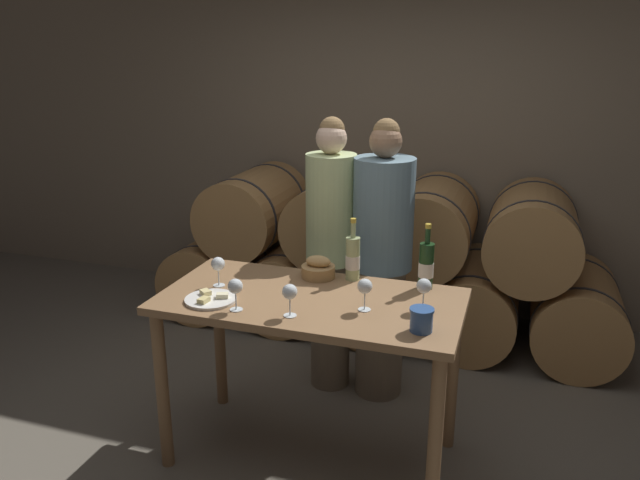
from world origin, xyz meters
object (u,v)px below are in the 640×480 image
Objects in this scene: wine_bottle_red at (426,266)px; bread_basket at (318,269)px; tasting_table at (311,322)px; person_right at (382,262)px; cheese_plate at (211,299)px; wine_glass_left at (235,287)px; wine_glass_far_left at (218,265)px; wine_glass_right at (365,287)px; blue_crock at (422,319)px; wine_glass_center at (290,293)px; person_left at (331,254)px; wine_bottle_white at (353,258)px; wine_glass_far_right at (424,287)px.

bread_basket is (-0.56, -0.02, -0.07)m from wine_bottle_red.
tasting_table is 0.76m from person_right.
wine_glass_left is (0.16, -0.06, 0.10)m from cheese_plate.
wine_glass_far_left is 0.78m from wine_glass_right.
wine_glass_center reaches higher than blue_crock.
person_left reaches higher than blue_crock.
person_left reaches higher than wine_bottle_red.
person_right reaches higher than wine_glass_right.
wine_bottle_white is 0.67m from blue_crock.
wine_bottle_white is 0.50m from wine_glass_far_right.
person_left is 0.32m from person_right.
wine_glass_right is at bearing 29.19° from wine_glass_center.
cheese_plate is at bearing 159.96° from wine_glass_left.
wine_glass_left and wine_glass_far_right have the same top height.
person_right is 10.96× the size of wine_glass_left.
person_left is 0.98m from wine_glass_far_right.
bread_basket is at bearing 100.70° from tasting_table.
person_left is at bearing 96.37° from wine_glass_center.
person_left is 1.17m from blue_crock.
wine_glass_far_left is (-0.68, -0.73, 0.15)m from person_right.
wine_glass_right is at bearing 154.20° from blue_crock.
blue_crock is at bearing -19.21° from tasting_table.
wine_glass_far_right is (0.67, -0.71, 0.14)m from person_left.
wine_glass_right is (0.10, -0.79, 0.15)m from person_right.
wine_bottle_red reaches higher than wine_glass_center.
person_left is at bearing 81.10° from wine_glass_left.
wine_glass_left is 1.00× the size of wine_glass_far_right.
wine_glass_center is (0.26, 0.02, 0.00)m from wine_glass_left.
wine_glass_left is (-0.23, -0.52, 0.07)m from bread_basket.
wine_bottle_red reaches higher than wine_bottle_white.
tasting_table is 9.55× the size of wine_glass_right.
person_left is 0.97m from cheese_plate.
person_left is 0.98m from wine_glass_center.
wine_glass_right is (0.16, -0.36, -0.00)m from wine_bottle_white.
wine_glass_far_right is at bearing 18.49° from wine_glass_left.
bread_basket is (-0.05, 0.28, 0.17)m from tasting_table.
wine_glass_far_right is (-0.03, 0.23, 0.06)m from blue_crock.
tasting_table is at bearing 22.96° from cheese_plate.
person_left reaches higher than wine_glass_right.
person_left reaches higher than cheese_plate.
tasting_table is 9.55× the size of wine_glass_center.
wine_glass_far_left reaches higher than blue_crock.
wine_bottle_white reaches higher than tasting_table.
wine_bottle_red is 1.35× the size of cheese_plate.
person_left is at bearing 179.99° from person_right.
wine_glass_left is (-0.28, -0.25, 0.24)m from tasting_table.
tasting_table is 0.34m from wine_glass_center.
bread_basket is 1.16× the size of wine_glass_right.
wine_bottle_red is at bearing 58.20° from wine_glass_right.
bread_basket is at bearing 49.83° from cheese_plate.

